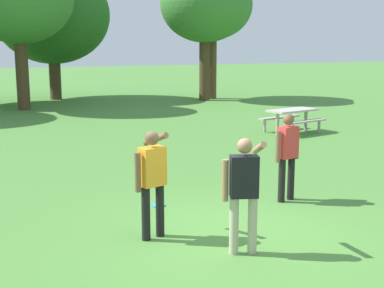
# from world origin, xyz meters

# --- Properties ---
(ground_plane) EXTENTS (120.00, 120.00, 0.00)m
(ground_plane) POSITION_xyz_m (0.00, 0.00, 0.00)
(ground_plane) COLOR #4C8438
(person_thrower) EXTENTS (0.59, 0.78, 1.64)m
(person_thrower) POSITION_xyz_m (-1.13, 0.43, 0.96)
(person_thrower) COLOR black
(person_thrower) RESTS_ON ground
(person_catcher) EXTENTS (0.59, 0.32, 1.64)m
(person_catcher) POSITION_xyz_m (1.79, 1.29, 0.94)
(person_catcher) COLOR black
(person_catcher) RESTS_ON ground
(person_bystander) EXTENTS (0.76, 0.63, 1.64)m
(person_bystander) POSITION_xyz_m (-0.16, -0.63, 0.96)
(person_bystander) COLOR #B7AD93
(person_bystander) RESTS_ON ground
(frisbee) EXTENTS (0.25, 0.25, 0.03)m
(frisbee) POSITION_xyz_m (-0.52, 1.91, 0.01)
(frisbee) COLOR #2D9EDB
(frisbee) RESTS_ON ground
(picnic_table_near) EXTENTS (1.98, 1.77, 0.77)m
(picnic_table_near) POSITION_xyz_m (6.18, 7.77, 0.56)
(picnic_table_near) COLOR #B2ADA3
(picnic_table_near) RESTS_ON ground
(tree_slender_mid) EXTENTS (5.82, 5.82, 6.77)m
(tree_slender_mid) POSITION_xyz_m (0.72, 21.49, 4.29)
(tree_slender_mid) COLOR #4C3823
(tree_slender_mid) RESTS_ON ground
(tree_back_left) EXTENTS (4.45, 4.45, 6.70)m
(tree_back_left) POSITION_xyz_m (7.67, 18.06, 4.76)
(tree_back_left) COLOR #4C3823
(tree_back_left) RESTS_ON ground
(tree_back_right) EXTENTS (4.17, 4.17, 6.59)m
(tree_back_right) POSITION_xyz_m (8.36, 18.68, 4.77)
(tree_back_right) COLOR brown
(tree_back_right) RESTS_ON ground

